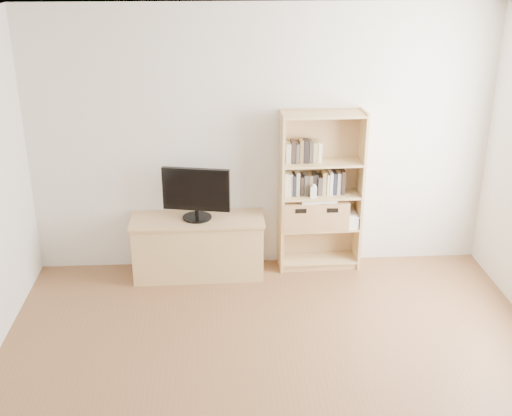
{
  "coord_description": "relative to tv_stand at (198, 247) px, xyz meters",
  "views": [
    {
      "loc": [
        -0.42,
        -3.48,
        3.07
      ],
      "look_at": [
        -0.09,
        1.9,
        0.85
      ],
      "focal_mm": 45.0,
      "sensor_mm": 36.0,
      "label": 1
    }
  ],
  "objects": [
    {
      "name": "back_wall",
      "position": [
        0.64,
        0.24,
        1.01
      ],
      "size": [
        4.5,
        0.02,
        2.6
      ],
      "primitive_type": "cube",
      "color": "silver",
      "rests_on": "floor"
    },
    {
      "name": "tv_stand",
      "position": [
        0.0,
        0.0,
        0.0
      ],
      "size": [
        1.27,
        0.49,
        0.58
      ],
      "primitive_type": "cube",
      "rotation": [
        0.0,
        0.0,
        0.02
      ],
      "color": "tan",
      "rests_on": "floor"
    },
    {
      "name": "laptop",
      "position": [
        1.18,
        0.07,
        0.46
      ],
      "size": [
        0.36,
        0.26,
        0.03
      ],
      "primitive_type": "cube",
      "rotation": [
        0.0,
        0.0,
        0.05
      ],
      "color": "silver",
      "rests_on": "basket_left"
    },
    {
      "name": "books_row_upper",
      "position": [
        1.04,
        0.11,
        0.93
      ],
      "size": [
        0.35,
        0.13,
        0.18
      ],
      "primitive_type": "cube",
      "rotation": [
        0.0,
        0.0,
        -0.01
      ],
      "color": "beige",
      "rests_on": "bookshelf"
    },
    {
      "name": "ceiling",
      "position": [
        0.64,
        -2.26,
        2.31
      ],
      "size": [
        4.5,
        5.0,
        0.01
      ],
      "primitive_type": "cube",
      "color": "white",
      "rests_on": "back_wall"
    },
    {
      "name": "magazine_stack",
      "position": [
        1.5,
        0.09,
        0.22
      ],
      "size": [
        0.18,
        0.25,
        0.12
      ],
      "primitive_type": "cube",
      "rotation": [
        0.0,
        0.0,
        0.02
      ],
      "color": "silver",
      "rests_on": "bookshelf"
    },
    {
      "name": "bookshelf",
      "position": [
        1.22,
        0.09,
        0.52
      ],
      "size": [
        0.82,
        0.31,
        1.62
      ],
      "primitive_type": "cube",
      "rotation": [
        0.0,
        0.0,
        0.02
      ],
      "color": "tan",
      "rests_on": "floor"
    },
    {
      "name": "baby_monitor",
      "position": [
        1.13,
        -0.0,
        0.56
      ],
      "size": [
        0.06,
        0.04,
        0.11
      ],
      "primitive_type": "cube",
      "rotation": [
        0.0,
        0.0,
        -0.02
      ],
      "color": "white",
      "rests_on": "bookshelf"
    },
    {
      "name": "television",
      "position": [
        0.0,
        0.0,
        0.57
      ],
      "size": [
        0.65,
        0.18,
        0.51
      ],
      "primitive_type": "cube",
      "rotation": [
        0.0,
        0.0,
        -0.2
      ],
      "color": "black",
      "rests_on": "tv_stand"
    },
    {
      "name": "basket_left",
      "position": [
        1.0,
        0.08,
        0.3
      ],
      "size": [
        0.35,
        0.29,
        0.29
      ],
      "primitive_type": "cube",
      "rotation": [
        0.0,
        0.0,
        0.02
      ],
      "color": "#B47851",
      "rests_on": "bookshelf"
    },
    {
      "name": "basket_right",
      "position": [
        1.32,
        0.09,
        0.3
      ],
      "size": [
        0.35,
        0.29,
        0.28
      ],
      "primitive_type": "cube",
      "rotation": [
        0.0,
        0.0,
        -0.01
      ],
      "color": "#B47851",
      "rests_on": "bookshelf"
    },
    {
      "name": "books_row_mid",
      "position": [
        1.22,
        0.11,
        0.62
      ],
      "size": [
        0.87,
        0.19,
        0.23
      ],
      "primitive_type": "cube",
      "rotation": [
        0.0,
        0.0,
        0.03
      ],
      "color": "beige",
      "rests_on": "bookshelf"
    }
  ]
}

